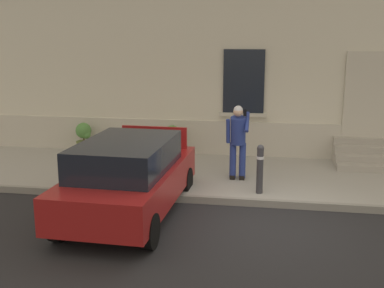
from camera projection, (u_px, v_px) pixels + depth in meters
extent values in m
plane|color=#232326|center=(252.00, 223.00, 8.84)|extent=(80.00, 80.00, 0.00)
cube|color=#99968E|center=(257.00, 177.00, 11.52)|extent=(24.00, 3.60, 0.15)
cube|color=gray|center=(254.00, 203.00, 9.73)|extent=(24.00, 0.12, 0.15)
cube|color=beige|center=(264.00, 23.00, 13.12)|extent=(24.00, 1.40, 7.50)
cube|color=#BCB7A8|center=(260.00, 142.00, 13.13)|extent=(24.00, 0.08, 1.10)
cube|color=black|center=(367.00, 97.00, 12.40)|extent=(1.00, 0.08, 2.10)
cube|color=#BCB7A8|center=(367.00, 95.00, 12.37)|extent=(1.16, 0.06, 2.24)
cube|color=black|center=(244.00, 81.00, 12.83)|extent=(1.10, 0.06, 1.70)
cube|color=#BCB7A8|center=(243.00, 115.00, 13.00)|extent=(1.30, 0.12, 0.10)
cube|color=#9E998E|center=(370.00, 168.00, 11.70)|extent=(1.60, 0.32, 0.16)
cube|color=#9E998E|center=(368.00, 162.00, 11.99)|extent=(1.60, 0.32, 0.32)
cube|color=#9E998E|center=(366.00, 156.00, 12.28)|extent=(1.60, 0.32, 0.48)
cube|color=#9E998E|center=(364.00, 150.00, 12.57)|extent=(1.60, 0.32, 0.64)
cube|color=maroon|center=(130.00, 184.00, 9.15)|extent=(1.88, 4.05, 0.64)
cube|color=black|center=(126.00, 155.00, 8.87)|extent=(1.62, 2.45, 0.56)
cube|color=black|center=(158.00, 167.00, 11.12)|extent=(1.66, 0.15, 0.20)
cube|color=yellow|center=(158.00, 160.00, 11.08)|extent=(0.52, 0.04, 0.12)
cube|color=#B21414|center=(126.00, 148.00, 11.17)|extent=(0.16, 0.05, 0.18)
cube|color=#B21414|center=(190.00, 151.00, 10.88)|extent=(0.16, 0.05, 0.18)
cube|color=maroon|center=(154.00, 140.00, 10.71)|extent=(1.49, 0.11, 0.60)
cylinder|color=black|center=(59.00, 224.00, 8.03)|extent=(0.22, 0.61, 0.60)
cylinder|color=black|center=(150.00, 231.00, 7.72)|extent=(0.22, 0.61, 0.60)
cylinder|color=black|center=(117.00, 177.00, 10.71)|extent=(0.22, 0.61, 0.60)
cylinder|color=black|center=(186.00, 181.00, 10.40)|extent=(0.22, 0.61, 0.60)
cylinder|color=#333338|center=(260.00, 171.00, 9.99)|extent=(0.14, 0.14, 0.95)
sphere|color=#333338|center=(261.00, 148.00, 9.88)|extent=(0.15, 0.15, 0.15)
cylinder|color=silver|center=(260.00, 158.00, 9.92)|extent=(0.15, 0.15, 0.06)
cylinder|color=navy|center=(233.00, 160.00, 10.99)|extent=(0.15, 0.15, 0.82)
cube|color=black|center=(233.00, 176.00, 11.14)|extent=(0.12, 0.28, 0.10)
cylinder|color=navy|center=(242.00, 161.00, 10.96)|extent=(0.15, 0.15, 0.82)
cube|color=black|center=(242.00, 177.00, 11.10)|extent=(0.12, 0.28, 0.10)
cylinder|color=navy|center=(238.00, 130.00, 10.76)|extent=(0.34, 0.46, 0.68)
sphere|color=tan|center=(238.00, 112.00, 10.57)|extent=(0.22, 0.22, 0.22)
sphere|color=silver|center=(238.00, 110.00, 10.56)|extent=(0.21, 0.21, 0.21)
cylinder|color=navy|center=(228.00, 131.00, 10.75)|extent=(0.09, 0.20, 0.57)
cylinder|color=navy|center=(247.00, 122.00, 10.63)|extent=(0.09, 0.41, 0.43)
cube|color=black|center=(245.00, 113.00, 10.53)|extent=(0.07, 0.02, 0.15)
cylinder|color=#606B38|center=(84.00, 147.00, 13.58)|extent=(0.40, 0.40, 0.34)
cylinder|color=#606B38|center=(84.00, 142.00, 13.55)|extent=(0.44, 0.44, 0.05)
cylinder|color=#47331E|center=(84.00, 137.00, 13.52)|extent=(0.04, 0.04, 0.24)
sphere|color=#4C843D|center=(83.00, 130.00, 13.48)|extent=(0.44, 0.44, 0.44)
sphere|color=#4C843D|center=(86.00, 134.00, 13.43)|extent=(0.24, 0.24, 0.24)
cylinder|color=#B25B38|center=(172.00, 150.00, 13.19)|extent=(0.40, 0.40, 0.34)
cylinder|color=#B25B38|center=(172.00, 145.00, 13.16)|extent=(0.44, 0.44, 0.05)
cylinder|color=#47331E|center=(172.00, 140.00, 13.13)|extent=(0.04, 0.04, 0.24)
sphere|color=#4C843D|center=(172.00, 133.00, 13.09)|extent=(0.44, 0.44, 0.44)
sphere|color=#4C843D|center=(176.00, 137.00, 13.04)|extent=(0.24, 0.24, 0.24)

